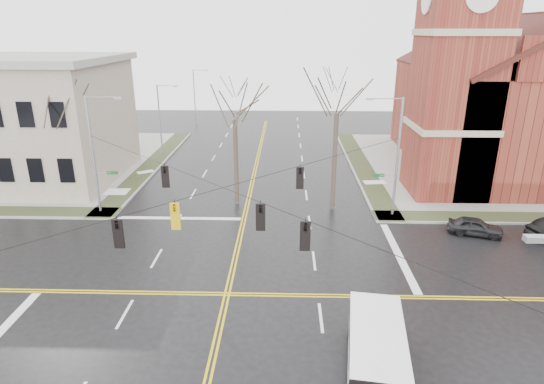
{
  "coord_description": "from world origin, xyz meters",
  "views": [
    {
      "loc": [
        3.13,
        -21.49,
        13.7
      ],
      "look_at": [
        2.29,
        6.0,
        3.84
      ],
      "focal_mm": 30.0,
      "sensor_mm": 36.0,
      "label": 1
    }
  ],
  "objects_px": {
    "parked_car_a": "(475,226)",
    "tree_nw_near": "(235,114)",
    "cargo_van": "(376,347)",
    "church": "(506,86)",
    "tree_nw_far": "(61,114)",
    "tree_ne": "(337,107)",
    "streetlight_north_b": "(195,94)",
    "signal_pole_ne": "(396,154)",
    "signal_pole_nw": "(95,152)",
    "streetlight_north_a": "(161,118)"
  },
  "relations": [
    {
      "from": "parked_car_a",
      "to": "tree_nw_near",
      "type": "bearing_deg",
      "value": 89.17
    },
    {
      "from": "cargo_van",
      "to": "parked_car_a",
      "type": "height_order",
      "value": "cargo_van"
    },
    {
      "from": "church",
      "to": "parked_car_a",
      "type": "height_order",
      "value": "church"
    },
    {
      "from": "tree_nw_far",
      "to": "church",
      "type": "bearing_deg",
      "value": 15.27
    },
    {
      "from": "church",
      "to": "tree_ne",
      "type": "xyz_separation_m",
      "value": [
        -17.8,
        -11.94,
        -0.2
      ]
    },
    {
      "from": "streetlight_north_b",
      "to": "tree_nw_far",
      "type": "height_order",
      "value": "tree_nw_far"
    },
    {
      "from": "signal_pole_ne",
      "to": "signal_pole_nw",
      "type": "xyz_separation_m",
      "value": [
        -22.64,
        0.0,
        0.0
      ]
    },
    {
      "from": "signal_pole_ne",
      "to": "streetlight_north_a",
      "type": "height_order",
      "value": "signal_pole_ne"
    },
    {
      "from": "tree_nw_far",
      "to": "tree_nw_near",
      "type": "bearing_deg",
      "value": -0.49
    },
    {
      "from": "church",
      "to": "tree_nw_far",
      "type": "bearing_deg",
      "value": -164.73
    },
    {
      "from": "signal_pole_nw",
      "to": "streetlight_north_b",
      "type": "xyz_separation_m",
      "value": [
        0.67,
        36.5,
        -0.48
      ]
    },
    {
      "from": "church",
      "to": "signal_pole_nw",
      "type": "bearing_deg",
      "value": -159.79
    },
    {
      "from": "streetlight_north_b",
      "to": "streetlight_north_a",
      "type": "bearing_deg",
      "value": -90.0
    },
    {
      "from": "signal_pole_nw",
      "to": "parked_car_a",
      "type": "xyz_separation_m",
      "value": [
        27.88,
        -3.28,
        -4.32
      ]
    },
    {
      "from": "streetlight_north_b",
      "to": "tree_nw_far",
      "type": "xyz_separation_m",
      "value": [
        -4.11,
        -34.01,
        2.87
      ]
    },
    {
      "from": "streetlight_north_a",
      "to": "cargo_van",
      "type": "height_order",
      "value": "streetlight_north_a"
    },
    {
      "from": "cargo_van",
      "to": "tree_ne",
      "type": "height_order",
      "value": "tree_ne"
    },
    {
      "from": "parked_car_a",
      "to": "cargo_van",
      "type": "bearing_deg",
      "value": 162.78
    },
    {
      "from": "tree_ne",
      "to": "parked_car_a",
      "type": "bearing_deg",
      "value": -25.72
    },
    {
      "from": "parked_car_a",
      "to": "tree_ne",
      "type": "relative_size",
      "value": 0.32
    },
    {
      "from": "tree_nw_near",
      "to": "tree_ne",
      "type": "distance_m",
      "value": 7.95
    },
    {
      "from": "signal_pole_ne",
      "to": "tree_nw_far",
      "type": "xyz_separation_m",
      "value": [
        -26.08,
        2.49,
        2.39
      ]
    },
    {
      "from": "signal_pole_ne",
      "to": "signal_pole_nw",
      "type": "bearing_deg",
      "value": 180.0
    },
    {
      "from": "signal_pole_nw",
      "to": "cargo_van",
      "type": "bearing_deg",
      "value": -43.43
    },
    {
      "from": "streetlight_north_b",
      "to": "cargo_van",
      "type": "bearing_deg",
      "value": -71.87
    },
    {
      "from": "signal_pole_ne",
      "to": "streetlight_north_a",
      "type": "distance_m",
      "value": 27.48
    },
    {
      "from": "signal_pole_ne",
      "to": "streetlight_north_a",
      "type": "bearing_deg",
      "value": 143.1
    },
    {
      "from": "signal_pole_ne",
      "to": "cargo_van",
      "type": "distance_m",
      "value": 18.22
    },
    {
      "from": "streetlight_north_a",
      "to": "tree_ne",
      "type": "height_order",
      "value": "tree_ne"
    },
    {
      "from": "signal_pole_ne",
      "to": "tree_nw_near",
      "type": "relative_size",
      "value": 0.88
    },
    {
      "from": "signal_pole_nw",
      "to": "parked_car_a",
      "type": "height_order",
      "value": "signal_pole_nw"
    },
    {
      "from": "parked_car_a",
      "to": "tree_ne",
      "type": "bearing_deg",
      "value": 81.41
    },
    {
      "from": "signal_pole_ne",
      "to": "signal_pole_nw",
      "type": "distance_m",
      "value": 22.64
    },
    {
      "from": "cargo_van",
      "to": "tree_nw_far",
      "type": "bearing_deg",
      "value": 145.59
    },
    {
      "from": "parked_car_a",
      "to": "streetlight_north_b",
      "type": "bearing_deg",
      "value": 51.5
    },
    {
      "from": "tree_nw_near",
      "to": "streetlight_north_a",
      "type": "bearing_deg",
      "value": 124.68
    },
    {
      "from": "church",
      "to": "signal_pole_ne",
      "type": "xyz_separation_m",
      "value": [
        -13.44,
        -13.28,
        -3.48
      ]
    },
    {
      "from": "signal_pole_nw",
      "to": "tree_nw_far",
      "type": "relative_size",
      "value": 0.89
    },
    {
      "from": "streetlight_north_b",
      "to": "tree_nw_near",
      "type": "height_order",
      "value": "tree_nw_near"
    },
    {
      "from": "signal_pole_ne",
      "to": "signal_pole_nw",
      "type": "height_order",
      "value": "same"
    },
    {
      "from": "parked_car_a",
      "to": "tree_nw_far",
      "type": "xyz_separation_m",
      "value": [
        -31.32,
        5.77,
        6.71
      ]
    },
    {
      "from": "signal_pole_ne",
      "to": "cargo_van",
      "type": "bearing_deg",
      "value": -104.1
    },
    {
      "from": "streetlight_north_b",
      "to": "tree_nw_far",
      "type": "bearing_deg",
      "value": -96.89
    },
    {
      "from": "signal_pole_ne",
      "to": "parked_car_a",
      "type": "relative_size",
      "value": 2.45
    },
    {
      "from": "streetlight_north_a",
      "to": "tree_nw_near",
      "type": "bearing_deg",
      "value": -55.32
    },
    {
      "from": "cargo_van",
      "to": "tree_ne",
      "type": "relative_size",
      "value": 0.53
    },
    {
      "from": "church",
      "to": "tree_nw_near",
      "type": "relative_size",
      "value": 2.68
    },
    {
      "from": "signal_pole_ne",
      "to": "streetlight_north_b",
      "type": "height_order",
      "value": "signal_pole_ne"
    },
    {
      "from": "church",
      "to": "tree_nw_near",
      "type": "distance_m",
      "value": 27.89
    },
    {
      "from": "streetlight_north_b",
      "to": "cargo_van",
      "type": "relative_size",
      "value": 1.31
    }
  ]
}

